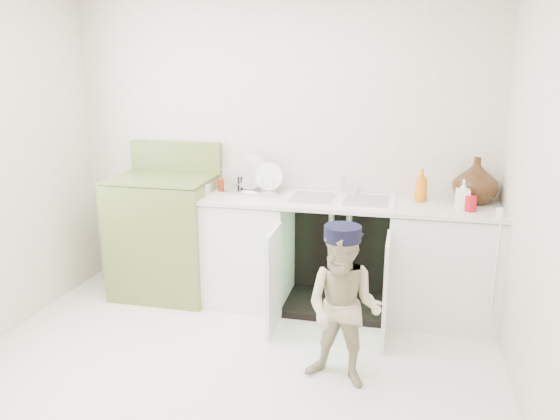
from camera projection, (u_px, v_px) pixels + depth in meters
The scene contains 5 objects.
ground at pixel (225, 378), 3.44m from camera, with size 3.50×3.50×0.00m, color silver.
room_shell at pixel (219, 185), 3.11m from camera, with size 6.00×5.50×1.26m.
counter_run at pixel (343, 251), 4.32m from camera, with size 2.44×1.02×1.25m.
avocado_stove at pixel (166, 234), 4.61m from camera, with size 0.82×0.65×1.27m.
repair_worker at pixel (344, 307), 3.27m from camera, with size 0.55×0.97×1.01m.
Camera 1 is at (1.03, -2.88, 1.92)m, focal length 35.00 mm.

